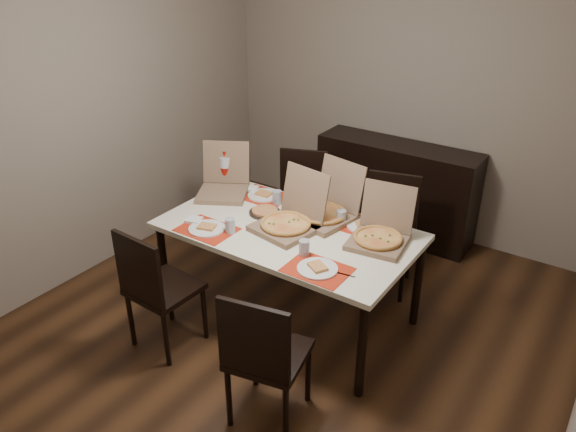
# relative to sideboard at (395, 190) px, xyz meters

# --- Properties ---
(ground) EXTENTS (3.80, 4.00, 0.02)m
(ground) POSITION_rel_sideboard_xyz_m (0.00, -1.78, -0.46)
(ground) COLOR #412614
(ground) RESTS_ON ground
(room_walls) EXTENTS (3.84, 4.02, 2.62)m
(room_walls) POSITION_rel_sideboard_xyz_m (0.00, -1.35, 1.28)
(room_walls) COLOR gray
(room_walls) RESTS_ON ground
(sideboard) EXTENTS (1.50, 0.40, 0.90)m
(sideboard) POSITION_rel_sideboard_xyz_m (0.00, 0.00, 0.00)
(sideboard) COLOR black
(sideboard) RESTS_ON ground
(dining_table) EXTENTS (1.80, 1.00, 0.75)m
(dining_table) POSITION_rel_sideboard_xyz_m (-0.10, -1.66, 0.23)
(dining_table) COLOR #F1E9CA
(dining_table) RESTS_ON ground
(chair_near_left) EXTENTS (0.44, 0.44, 0.93)m
(chair_near_left) POSITION_rel_sideboard_xyz_m (-0.63, -2.47, 0.06)
(chair_near_left) COLOR black
(chair_near_left) RESTS_ON ground
(chair_near_right) EXTENTS (0.50, 0.50, 0.93)m
(chair_near_right) POSITION_rel_sideboard_xyz_m (0.37, -2.61, 0.06)
(chair_near_right) COLOR black
(chair_near_right) RESTS_ON ground
(chair_far_left) EXTENTS (0.54, 0.54, 0.93)m
(chair_far_left) POSITION_rel_sideboard_xyz_m (-0.56, -0.79, 0.06)
(chair_far_left) COLOR black
(chair_far_left) RESTS_ON ground
(chair_far_right) EXTENTS (0.51, 0.51, 0.93)m
(chair_far_right) POSITION_rel_sideboard_xyz_m (0.31, -0.82, 0.06)
(chair_far_right) COLOR black
(chair_far_right) RESTS_ON ground
(setting_near_left) EXTENTS (0.43, 0.30, 0.11)m
(setting_near_left) POSITION_rel_sideboard_xyz_m (-0.54, -1.98, 0.32)
(setting_near_left) COLOR red
(setting_near_left) RESTS_ON dining_table
(setting_near_right) EXTENTS (0.44, 0.30, 0.11)m
(setting_near_right) POSITION_rel_sideboard_xyz_m (0.31, -1.98, 0.32)
(setting_near_right) COLOR red
(setting_near_right) RESTS_ON dining_table
(setting_far_left) EXTENTS (0.45, 0.30, 0.11)m
(setting_far_left) POSITION_rel_sideboard_xyz_m (-0.53, -1.34, 0.32)
(setting_far_left) COLOR red
(setting_far_left) RESTS_ON dining_table
(setting_far_right) EXTENTS (0.47, 0.30, 0.11)m
(setting_far_right) POSITION_rel_sideboard_xyz_m (0.30, -1.36, 0.32)
(setting_far_right) COLOR red
(setting_far_right) RESTS_ON dining_table
(napkin_loose) EXTENTS (0.14, 0.13, 0.02)m
(napkin_loose) POSITION_rel_sideboard_xyz_m (-0.13, -1.67, 0.31)
(napkin_loose) COLOR white
(napkin_loose) RESTS_ON dining_table
(pizza_box_center) EXTENTS (0.47, 0.51, 0.40)m
(pizza_box_center) POSITION_rel_sideboard_xyz_m (-0.09, -1.66, 0.36)
(pizza_box_center) COLOR brown
(pizza_box_center) RESTS_ON dining_table
(pizza_box_right) EXTENTS (0.42, 0.45, 0.37)m
(pizza_box_right) POSITION_rel_sideboard_xyz_m (0.52, -1.48, 0.36)
(pizza_box_right) COLOR brown
(pizza_box_right) RESTS_ON dining_table
(pizza_box_left) EXTENTS (0.53, 0.55, 0.38)m
(pizza_box_left) POSITION_rel_sideboard_xyz_m (-0.86, -1.46, 0.36)
(pizza_box_left) COLOR brown
(pizza_box_left) RESTS_ON dining_table
(pizza_box_extra) EXTENTS (0.48, 0.51, 0.40)m
(pizza_box_extra) POSITION_rel_sideboard_xyz_m (0.04, -1.38, 0.36)
(pizza_box_extra) COLOR brown
(pizza_box_extra) RESTS_ON dining_table
(faina_plate) EXTENTS (0.24, 0.24, 0.03)m
(faina_plate) POSITION_rel_sideboard_xyz_m (-0.38, -1.56, 0.31)
(faina_plate) COLOR black
(faina_plate) RESTS_ON dining_table
(dip_bowl) EXTENTS (0.13, 0.13, 0.03)m
(dip_bowl) POSITION_rel_sideboard_xyz_m (0.04, -1.51, 0.31)
(dip_bowl) COLOR white
(dip_bowl) RESTS_ON dining_table
(soda_bottle) EXTENTS (0.10, 0.10, 0.29)m
(soda_bottle) POSITION_rel_sideboard_xyz_m (-0.95, -1.32, 0.42)
(soda_bottle) COLOR silver
(soda_bottle) RESTS_ON dining_table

